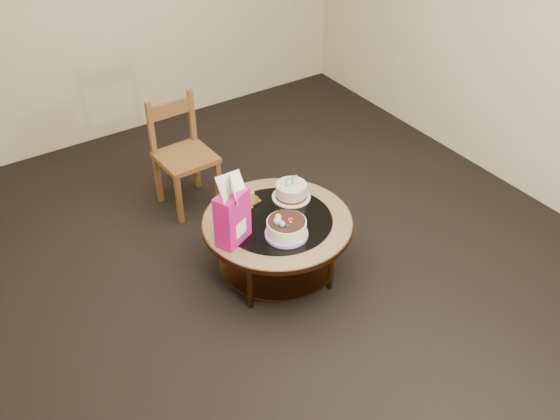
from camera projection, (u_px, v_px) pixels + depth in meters
ground at (278, 270)px, 4.43m from camera, size 5.00×5.00×0.00m
room_walls at (277, 67)px, 3.51m from camera, size 4.52×5.02×2.61m
coffee_table at (277, 229)px, 4.21m from camera, size 1.02×1.02×0.46m
decorated_cake at (286, 229)px, 3.99m from camera, size 0.28×0.28×0.16m
cream_cake at (291, 191)px, 4.33m from camera, size 0.27×0.27×0.17m
gift_bag at (232, 211)px, 3.86m from camera, size 0.26×0.23×0.46m
pillar_candle at (250, 198)px, 4.30m from camera, size 0.14×0.14×0.10m
dining_chair at (183, 154)px, 4.84m from camera, size 0.42×0.42×0.89m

